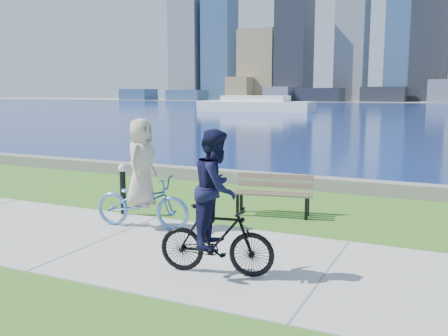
% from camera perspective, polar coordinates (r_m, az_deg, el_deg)
% --- Properties ---
extents(ground, '(320.00, 320.00, 0.00)m').
position_cam_1_polar(ground, '(7.53, 11.45, -11.91)').
color(ground, '#2D6219').
rests_on(ground, ground).
extents(concrete_path, '(80.00, 3.50, 0.02)m').
position_cam_1_polar(concrete_path, '(7.53, 11.45, -11.84)').
color(concrete_path, '#9C9D98').
rests_on(concrete_path, ground).
extents(seawall, '(90.00, 0.50, 0.35)m').
position_cam_1_polar(seawall, '(13.40, 17.80, -2.26)').
color(seawall, slate).
rests_on(seawall, ground).
extents(bay_water, '(320.00, 131.00, 0.01)m').
position_cam_1_polar(bay_water, '(78.93, 24.06, 6.09)').
color(bay_water, navy).
rests_on(bay_water, ground).
extents(city_skyline, '(178.64, 23.47, 76.00)m').
position_cam_1_polar(city_skyline, '(138.69, 22.91, 16.25)').
color(city_skyline, navy).
rests_on(city_skyline, ground).
extents(ferry_near, '(15.33, 4.38, 2.08)m').
position_cam_1_polar(ferry_near, '(66.65, 3.60, 7.21)').
color(ferry_near, white).
rests_on(ferry_near, ground).
extents(park_bench, '(1.74, 0.87, 0.86)m').
position_cam_1_polar(park_bench, '(10.76, 5.69, -2.60)').
color(park_bench, black).
rests_on(park_bench, ground).
extents(bollard_lamp, '(0.18, 0.18, 1.11)m').
position_cam_1_polar(bollard_lamp, '(10.89, -11.49, -2.02)').
color(bollard_lamp, black).
rests_on(bollard_lamp, ground).
extents(cyclist_woman, '(0.94, 2.01, 2.12)m').
position_cam_1_polar(cyclist_woman, '(9.73, -9.38, -2.21)').
color(cyclist_woman, '#4F80C2').
rests_on(cyclist_woman, ground).
extents(cyclist_man, '(0.78, 1.75, 2.10)m').
position_cam_1_polar(cyclist_man, '(7.13, -0.91, -5.31)').
color(cyclist_man, black).
rests_on(cyclist_man, ground).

